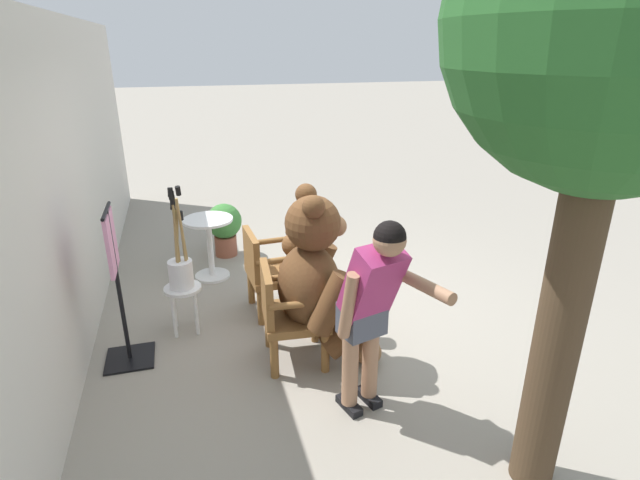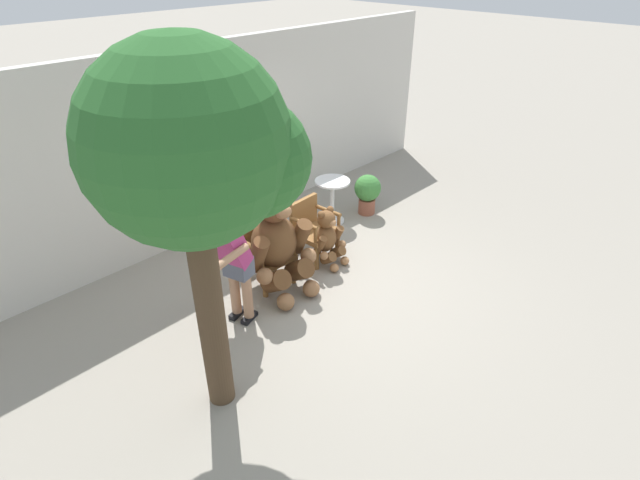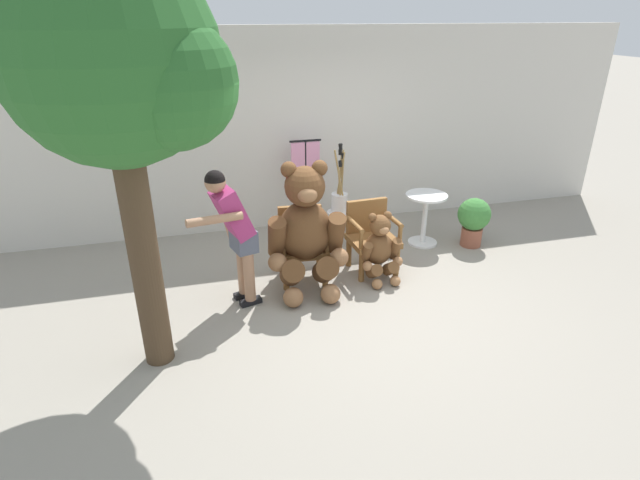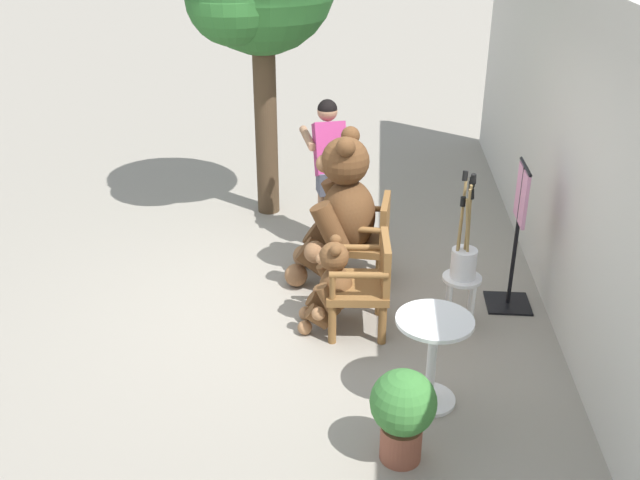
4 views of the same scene
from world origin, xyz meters
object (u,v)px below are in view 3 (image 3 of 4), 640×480
Objects in this scene: potted_plant at (474,219)px; round_side_table at (425,213)px; white_stool at (339,219)px; clothing_display_stand at (306,185)px; wooden_chair_left at (302,242)px; wooden_chair_right at (371,235)px; brush_bucket at (340,197)px; patio_tree at (123,69)px; teddy_bear_large at (306,230)px; teddy_bear_small at (380,248)px; person_visitor at (234,227)px.

round_side_table is at bearing 159.89° from potted_plant.
clothing_display_stand reaches higher than white_stool.
wooden_chair_left is 1.87× the size of white_stool.
brush_bucket is (-0.16, 0.83, 0.22)m from wooden_chair_right.
potted_plant is (2.45, 0.29, -0.07)m from wooden_chair_left.
patio_tree is at bearing -159.23° from potted_plant.
teddy_bear_large is 3.27× the size of white_stool.
white_stool is at bearing 96.22° from brush_bucket.
patio_tree reaches higher than wooden_chair_left.
wooden_chair_left is at bearing -105.28° from clothing_display_stand.
teddy_bear_large reaches higher than potted_plant.
wooden_chair_right is at bearing -169.71° from potted_plant.
potted_plant is (1.58, 0.57, -0.02)m from teddy_bear_small.
brush_bucket is 0.28× the size of patio_tree.
brush_bucket reaches higher than teddy_bear_small.
wooden_chair_right is 0.25× the size of patio_tree.
brush_bucket is 0.61m from clothing_display_stand.
brush_bucket is 1.33× the size of round_side_table.
patio_tree is at bearing -141.75° from wooden_chair_left.
potted_plant is (4.03, 1.53, -2.18)m from patio_tree.
wooden_chair_left is 1.26× the size of potted_plant.
teddy_bear_large reaches higher than teddy_bear_small.
teddy_bear_large is 1.32m from brush_bucket.
teddy_bear_large reaches higher than white_stool.
potted_plant is at bearing 10.29° from wooden_chair_right.
patio_tree reaches higher than teddy_bear_large.
wooden_chair_left is 1.02m from person_visitor.
clothing_display_stand is at bearing 55.90° from person_visitor.
person_visitor is (-1.68, -0.41, 0.46)m from wooden_chair_right.
wooden_chair_right is 1.01× the size of teddy_bear_small.
person_visitor reaches higher than potted_plant.
teddy_bear_small is at bearing -18.13° from wooden_chair_left.
person_visitor is 3.37× the size of white_stool.
brush_bucket is at bearing 39.14° from person_visitor.
person_visitor is at bearing -153.32° from wooden_chair_left.
round_side_table is at bearing -28.89° from clothing_display_stand.
teddy_bear_large is 0.83m from person_visitor.
wooden_chair_left is 1.40m from clothing_display_stand.
round_side_table is (0.96, 0.80, 0.03)m from teddy_bear_small.
patio_tree reaches higher than potted_plant.
clothing_display_stand is (-0.51, 1.33, 0.26)m from wooden_chair_right.
round_side_table is (2.65, 0.92, -0.47)m from person_visitor.
white_stool is 0.68× the size of potted_plant.
potted_plant is 2.36m from clothing_display_stand.
round_side_table is (1.12, -0.32, 0.09)m from white_stool.
wooden_chair_left is 1.91m from round_side_table.
potted_plant is (0.62, -0.23, -0.05)m from round_side_table.
wooden_chair_right is at bearing 91.28° from teddy_bear_small.
white_stool is at bearing 98.25° from teddy_bear_small.
brush_bucket reaches higher than clothing_display_stand.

